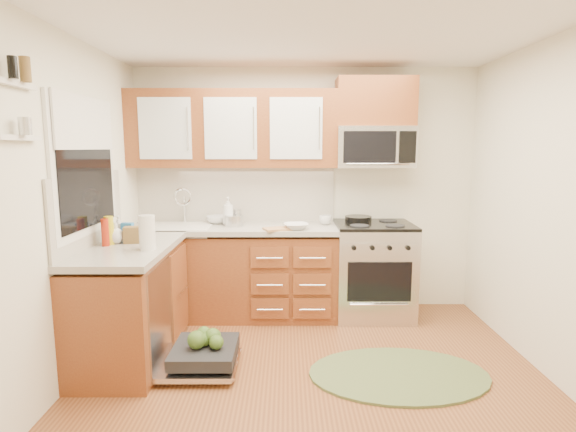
{
  "coord_description": "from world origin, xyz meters",
  "views": [
    {
      "loc": [
        -0.19,
        -2.95,
        1.69
      ],
      "look_at": [
        -0.18,
        0.85,
        1.11
      ],
      "focal_mm": 28.0,
      "sensor_mm": 36.0,
      "label": 1
    }
  ],
  "objects_px": {
    "rug": "(399,374)",
    "paper_towel_roll": "(147,232)",
    "microwave": "(374,147)",
    "dishwasher": "(200,357)",
    "stock_pot": "(234,221)",
    "cutting_board": "(278,229)",
    "cup": "(325,220)",
    "bowl_b": "(218,220)",
    "range": "(373,270)",
    "bowl_a": "(296,226)",
    "sink": "(180,239)",
    "skillet": "(358,219)",
    "upper_cabinets": "(233,129)"
  },
  "relations": [
    {
      "from": "rug",
      "to": "paper_towel_roll",
      "type": "height_order",
      "value": "paper_towel_roll"
    },
    {
      "from": "microwave",
      "to": "paper_towel_roll",
      "type": "xyz_separation_m",
      "value": [
        -1.93,
        -1.16,
        -0.64
      ]
    },
    {
      "from": "dishwasher",
      "to": "stock_pot",
      "type": "bearing_deg",
      "value": 82.42
    },
    {
      "from": "dishwasher",
      "to": "cutting_board",
      "type": "xyz_separation_m",
      "value": [
        0.59,
        0.92,
        0.83
      ]
    },
    {
      "from": "rug",
      "to": "cup",
      "type": "height_order",
      "value": "cup"
    },
    {
      "from": "microwave",
      "to": "rug",
      "type": "relative_size",
      "value": 0.56
    },
    {
      "from": "bowl_b",
      "to": "cup",
      "type": "distance_m",
      "value": 1.1
    },
    {
      "from": "microwave",
      "to": "dishwasher",
      "type": "distance_m",
      "value": 2.55
    },
    {
      "from": "range",
      "to": "dishwasher",
      "type": "bearing_deg",
      "value": -143.73
    },
    {
      "from": "cutting_board",
      "to": "bowl_b",
      "type": "relative_size",
      "value": 1.12
    },
    {
      "from": "range",
      "to": "stock_pot",
      "type": "bearing_deg",
      "value": -179.61
    },
    {
      "from": "dishwasher",
      "to": "bowl_a",
      "type": "bearing_deg",
      "value": 51.38
    },
    {
      "from": "cup",
      "to": "bowl_b",
      "type": "bearing_deg",
      "value": 175.19
    },
    {
      "from": "rug",
      "to": "bowl_b",
      "type": "bearing_deg",
      "value": 137.71
    },
    {
      "from": "stock_pot",
      "to": "cup",
      "type": "distance_m",
      "value": 0.92
    },
    {
      "from": "stock_pot",
      "to": "sink",
      "type": "bearing_deg",
      "value": -179.96
    },
    {
      "from": "microwave",
      "to": "bowl_a",
      "type": "xyz_separation_m",
      "value": [
        -0.78,
        -0.3,
        -0.75
      ]
    },
    {
      "from": "stock_pot",
      "to": "bowl_a",
      "type": "xyz_separation_m",
      "value": [
        0.61,
        -0.17,
        -0.03
      ]
    },
    {
      "from": "skillet",
      "to": "paper_towel_roll",
      "type": "xyz_separation_m",
      "value": [
        -1.79,
        -1.18,
        0.08
      ]
    },
    {
      "from": "cutting_board",
      "to": "cup",
      "type": "relative_size",
      "value": 2.18
    },
    {
      "from": "range",
      "to": "bowl_b",
      "type": "distance_m",
      "value": 1.66
    },
    {
      "from": "microwave",
      "to": "bowl_b",
      "type": "distance_m",
      "value": 1.74
    },
    {
      "from": "range",
      "to": "stock_pot",
      "type": "height_order",
      "value": "stock_pot"
    },
    {
      "from": "paper_towel_roll",
      "to": "microwave",
      "type": "bearing_deg",
      "value": 30.92
    },
    {
      "from": "range",
      "to": "paper_towel_roll",
      "type": "bearing_deg",
      "value": -151.78
    },
    {
      "from": "bowl_a",
      "to": "cutting_board",
      "type": "bearing_deg",
      "value": -169.94
    },
    {
      "from": "upper_cabinets",
      "to": "microwave",
      "type": "height_order",
      "value": "upper_cabinets"
    },
    {
      "from": "cutting_board",
      "to": "cup",
      "type": "xyz_separation_m",
      "value": [
        0.47,
        0.29,
        0.04
      ]
    },
    {
      "from": "cup",
      "to": "skillet",
      "type": "bearing_deg",
      "value": 11.39
    },
    {
      "from": "dishwasher",
      "to": "paper_towel_roll",
      "type": "relative_size",
      "value": 2.65
    },
    {
      "from": "bowl_a",
      "to": "bowl_b",
      "type": "xyz_separation_m",
      "value": [
        -0.8,
        0.35,
        0.01
      ]
    },
    {
      "from": "upper_cabinets",
      "to": "bowl_b",
      "type": "xyz_separation_m",
      "value": [
        -0.17,
        0.03,
        -0.91
      ]
    },
    {
      "from": "dishwasher",
      "to": "upper_cabinets",
      "type": "bearing_deg",
      "value": 83.96
    },
    {
      "from": "stock_pot",
      "to": "cup",
      "type": "xyz_separation_m",
      "value": [
        0.91,
        0.09,
        -0.01
      ]
    },
    {
      "from": "sink",
      "to": "bowl_b",
      "type": "distance_m",
      "value": 0.43
    },
    {
      "from": "skillet",
      "to": "dishwasher",
      "type": "bearing_deg",
      "value": -137.68
    },
    {
      "from": "sink",
      "to": "bowl_a",
      "type": "xyz_separation_m",
      "value": [
        1.15,
        -0.17,
        0.15
      ]
    },
    {
      "from": "rug",
      "to": "cup",
      "type": "distance_m",
      "value": 1.69
    },
    {
      "from": "dishwasher",
      "to": "rug",
      "type": "relative_size",
      "value": 0.52
    },
    {
      "from": "dishwasher",
      "to": "paper_towel_roll",
      "type": "height_order",
      "value": "paper_towel_roll"
    },
    {
      "from": "upper_cabinets",
      "to": "range",
      "type": "xyz_separation_m",
      "value": [
        1.41,
        -0.15,
        -1.4
      ]
    },
    {
      "from": "dishwasher",
      "to": "bowl_b",
      "type": "bearing_deg",
      "value": 91.61
    },
    {
      "from": "range",
      "to": "dishwasher",
      "type": "height_order",
      "value": "range"
    },
    {
      "from": "stock_pot",
      "to": "cup",
      "type": "bearing_deg",
      "value": 5.48
    },
    {
      "from": "cutting_board",
      "to": "range",
      "type": "bearing_deg",
      "value": 12.46
    },
    {
      "from": "skillet",
      "to": "stock_pot",
      "type": "height_order",
      "value": "stock_pot"
    },
    {
      "from": "microwave",
      "to": "stock_pot",
      "type": "bearing_deg",
      "value": -174.68
    },
    {
      "from": "sink",
      "to": "bowl_a",
      "type": "bearing_deg",
      "value": -8.42
    },
    {
      "from": "skillet",
      "to": "bowl_a",
      "type": "relative_size",
      "value": 1.16
    },
    {
      "from": "dishwasher",
      "to": "rug",
      "type": "height_order",
      "value": "dishwasher"
    }
  ]
}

